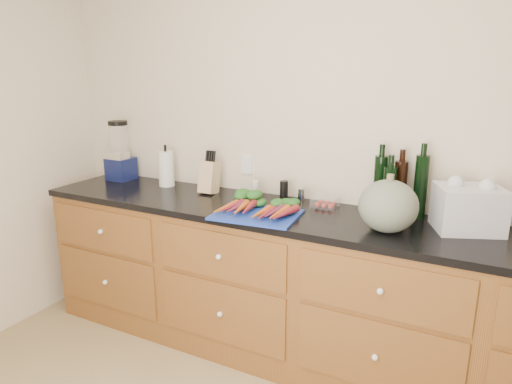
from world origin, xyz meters
The scene contains 15 objects.
wall_back centered at (0.00, 1.62, 1.30)m, with size 4.10×0.05×2.60m, color beige.
cabinets centered at (0.00, 1.30, 0.45)m, with size 3.60×0.64×0.90m.
countertop centered at (0.00, 1.30, 0.92)m, with size 3.64×0.62×0.04m, color black.
cutting_board centered at (-0.29, 1.14, 0.95)m, with size 0.47×0.35×0.01m, color #1937A6.
carrots centered at (-0.29, 1.19, 0.98)m, with size 0.44×0.33×0.06m.
squash centered at (0.41, 1.22, 1.07)m, with size 0.30×0.30×0.27m, color #576453.
blender_appliance centered at (-1.59, 1.46, 1.13)m, with size 0.17×0.17×0.44m.
paper_towel centered at (-1.17, 1.46, 1.06)m, with size 0.11×0.11×0.25m, color white.
knife_block centered at (-0.80, 1.44, 1.04)m, with size 0.10×0.10×0.21m, color tan.
grinder_salt centered at (-0.48, 1.48, 0.99)m, with size 0.05×0.05×0.11m, color white.
grinder_pepper centered at (-0.28, 1.48, 1.00)m, with size 0.05×0.05×0.13m, color black.
canister_chrome centered at (-0.16, 1.48, 0.99)m, with size 0.04×0.04×0.10m, color silver.
tomato_box centered at (0.00, 1.47, 0.98)m, with size 0.15×0.12×0.07m, color white.
bottles centered at (0.40, 1.51, 1.10)m, with size 0.29×0.15×0.35m.
grocery_bag centered at (0.77, 1.42, 1.05)m, with size 0.31×0.25×0.23m, color white, non-canonical shape.
Camera 1 is at (0.82, -1.04, 1.74)m, focal length 32.00 mm.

